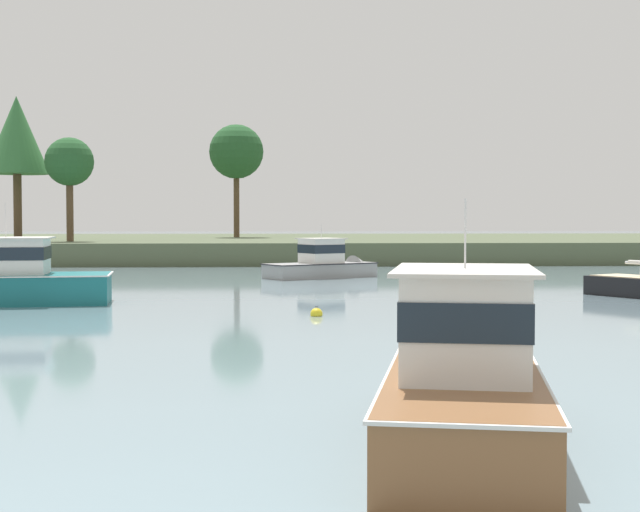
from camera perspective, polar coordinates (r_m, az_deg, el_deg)
The scene contains 7 objects.
far_shore_bank at distance 86.51m, azimuth -6.11°, elevation 0.59°, with size 214.64×41.43×1.64m, color #4C563D.
cruiser_wood at distance 14.83m, azimuth 8.78°, elevation -8.37°, with size 3.70×8.22×4.45m.
cruiser_grey at distance 53.86m, azimuth 0.66°, elevation -0.78°, with size 7.51×5.64×3.96m.
mooring_buoy_yellow at distance 32.52m, azimuth -0.22°, elevation -3.55°, with size 0.43×0.43×0.48m.
shore_tree_left at distance 87.50m, azimuth -5.13°, elevation 6.32°, with size 5.04×5.04×10.47m.
shore_tree_right at distance 73.79m, azimuth -15.05°, elevation 5.51°, with size 3.69×3.69×7.91m.
shore_tree_center_right at distance 77.61m, azimuth -18.02°, elevation 6.97°, with size 4.99×4.99×11.36m.
Camera 1 is at (4.78, -6.39, 3.40)m, focal length 52.44 mm.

